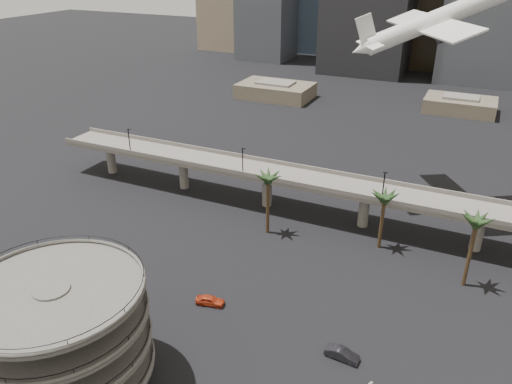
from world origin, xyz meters
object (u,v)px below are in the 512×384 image
at_px(overpass, 314,184).
at_px(car_b, 342,354).
at_px(parking_ramp, 60,330).
at_px(car_a, 210,300).
at_px(airborne_jet, 434,21).

height_order(overpass, car_b, overpass).
xyz_separation_m(parking_ramp, car_a, (7.89, 22.82, -9.03)).
relative_size(overpass, airborne_jet, 4.21).
relative_size(parking_ramp, overpass, 0.17).
bearing_deg(car_b, airborne_jet, 4.70).
bearing_deg(parking_ramp, overpass, 77.57).
distance_m(parking_ramp, overpass, 60.46).
distance_m(parking_ramp, car_b, 37.96).
height_order(parking_ramp, car_a, parking_ramp).
relative_size(overpass, car_a, 27.38).
distance_m(airborne_jet, car_a, 70.30).
bearing_deg(airborne_jet, car_b, -122.67).
xyz_separation_m(overpass, airborne_jet, (17.38, 18.11, 32.06)).
xyz_separation_m(parking_ramp, car_b, (30.80, 20.27, -9.02)).
bearing_deg(airborne_jet, parking_ramp, -144.59).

